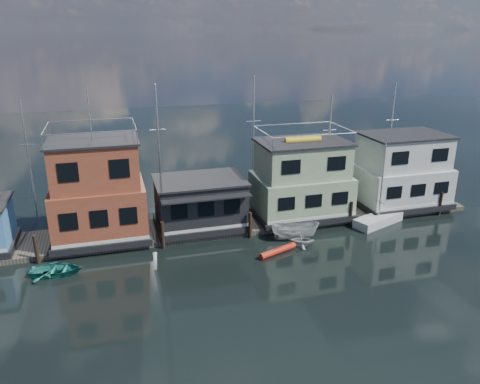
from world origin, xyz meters
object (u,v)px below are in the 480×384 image
object	(u,v)px
motorboat	(295,231)
houseboat_white	(401,171)
dinghy_white	(302,240)
houseboat_red	(98,192)
houseboat_dark	(200,202)
red_kayak	(278,251)
day_sailer	(378,219)
houseboat_green	(301,180)
dinghy_teal	(56,270)

from	to	relation	value
motorboat	houseboat_white	bearing A→B (deg)	-57.17
motorboat	dinghy_white	world-z (taller)	motorboat
houseboat_white	dinghy_white	world-z (taller)	houseboat_white
houseboat_red	dinghy_white	distance (m)	16.25
houseboat_red	houseboat_dark	xyz separation A→B (m)	(8.00, -0.02, -1.69)
houseboat_dark	red_kayak	size ratio (longest dim) A/B	2.23
dinghy_white	day_sailer	bearing A→B (deg)	-55.97
houseboat_green	day_sailer	distance (m)	7.46
houseboat_dark	houseboat_red	bearing A→B (deg)	179.86
day_sailer	motorboat	size ratio (longest dim) A/B	2.02
day_sailer	red_kayak	size ratio (longest dim) A/B	2.33
dinghy_white	dinghy_teal	size ratio (longest dim) A/B	0.56
houseboat_white	houseboat_dark	bearing A→B (deg)	-179.94
houseboat_red	day_sailer	distance (m)	23.52
motorboat	dinghy_white	distance (m)	1.28
motorboat	dinghy_white	xyz separation A→B (m)	(0.03, -1.26, -0.22)
day_sailer	motorboat	distance (m)	8.20
houseboat_red	red_kayak	distance (m)	14.59
houseboat_green	motorboat	distance (m)	5.39
houseboat_white	motorboat	size ratio (longest dim) A/B	2.20
houseboat_dark	houseboat_green	world-z (taller)	houseboat_green
day_sailer	dinghy_teal	xyz separation A→B (m)	(-26.13, -1.76, -0.08)
houseboat_green	dinghy_teal	xyz separation A→B (m)	(-20.11, -4.88, -3.19)
day_sailer	houseboat_green	bearing A→B (deg)	131.25
houseboat_red	motorboat	bearing A→B (deg)	-15.33
houseboat_red	motorboat	distance (m)	15.80
houseboat_green	day_sailer	world-z (taller)	day_sailer
houseboat_white	day_sailer	distance (m)	5.93
houseboat_red	dinghy_teal	size ratio (longest dim) A/B	3.37
houseboat_dark	motorboat	size ratio (longest dim) A/B	1.94
houseboat_green	day_sailer	xyz separation A→B (m)	(6.02, -3.12, -3.11)
red_kayak	day_sailer	bearing A→B (deg)	-5.53
houseboat_red	houseboat_green	world-z (taller)	houseboat_red
day_sailer	motorboat	xyz separation A→B (m)	(-8.14, -0.96, 0.29)
dinghy_teal	houseboat_white	bearing A→B (deg)	-72.13
houseboat_white	dinghy_teal	size ratio (longest dim) A/B	2.39
houseboat_green	dinghy_white	distance (m)	6.49
houseboat_green	houseboat_red	bearing A→B (deg)	-180.00
houseboat_red	houseboat_white	size ratio (longest dim) A/B	1.41
dinghy_white	dinghy_teal	bearing A→B (deg)	107.20
motorboat	dinghy_teal	bearing A→B (deg)	106.75
houseboat_white	dinghy_teal	world-z (taller)	houseboat_white
dinghy_teal	houseboat_dark	bearing A→B (deg)	-57.69
houseboat_dark	day_sailer	bearing A→B (deg)	-11.66
houseboat_white	motorboat	bearing A→B (deg)	-161.38
houseboat_red	houseboat_green	distance (m)	17.01
houseboat_dark	day_sailer	xyz separation A→B (m)	(15.02, -3.10, -1.97)
red_kayak	dinghy_white	size ratio (longest dim) A/B	1.69
dinghy_teal	houseboat_red	bearing A→B (deg)	-23.80
houseboat_dark	red_kayak	xyz separation A→B (m)	(4.67, -6.09, -2.17)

